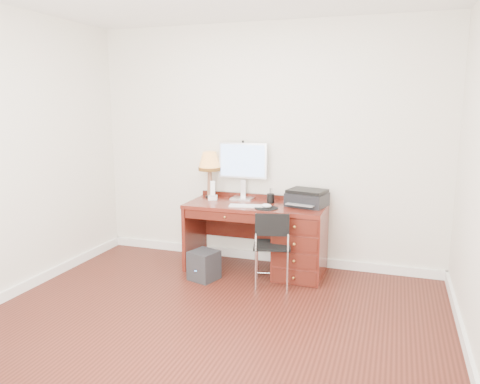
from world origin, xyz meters
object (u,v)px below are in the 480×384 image
(phone, at_px, (213,194))
(equipment_box, at_px, (204,265))
(leg_lamp, at_px, (210,164))
(chair, at_px, (271,241))
(printer, at_px, (307,198))
(monitor, at_px, (243,164))
(desk, at_px, (285,236))

(phone, xyz_separation_m, equipment_box, (0.10, -0.52, -0.66))
(leg_lamp, xyz_separation_m, phone, (0.08, -0.11, -0.33))
(chair, bearing_deg, equipment_box, 169.84)
(printer, relative_size, leg_lamp, 0.86)
(monitor, relative_size, leg_lamp, 1.21)
(desk, distance_m, leg_lamp, 1.19)
(desk, height_order, chair, chair)
(desk, bearing_deg, leg_lamp, 169.27)
(monitor, distance_m, leg_lamp, 0.39)
(printer, height_order, leg_lamp, leg_lamp)
(printer, xyz_separation_m, chair, (-0.27, -0.48, -0.36))
(phone, bearing_deg, monitor, 9.47)
(desk, distance_m, equipment_box, 0.92)
(desk, bearing_deg, chair, -96.76)
(monitor, height_order, chair, monitor)
(printer, relative_size, phone, 2.15)
(monitor, distance_m, printer, 0.84)
(chair, relative_size, equipment_box, 2.55)
(leg_lamp, bearing_deg, chair, -33.31)
(leg_lamp, distance_m, chair, 1.25)
(monitor, bearing_deg, equipment_box, -109.29)
(chair, bearing_deg, leg_lamp, 132.98)
(desk, relative_size, equipment_box, 4.90)
(leg_lamp, relative_size, phone, 2.49)
(leg_lamp, height_order, phone, leg_lamp)
(leg_lamp, height_order, equipment_box, leg_lamp)
(desk, xyz_separation_m, printer, (0.22, 0.08, 0.42))
(monitor, distance_m, phone, 0.48)
(printer, height_order, equipment_box, printer)
(leg_lamp, bearing_deg, equipment_box, -74.08)
(desk, height_order, monitor, monitor)
(chair, bearing_deg, phone, 135.86)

